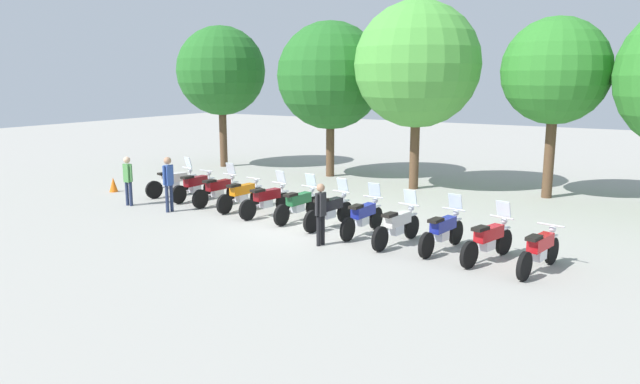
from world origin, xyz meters
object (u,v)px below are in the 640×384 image
at_px(motorcycle_9, 443,231).
at_px(person_1, 321,210).
at_px(motorcycle_1, 195,186).
at_px(tree_3, 556,72).
at_px(motorcycle_4, 267,199).
at_px(motorcycle_0, 174,182).
at_px(person_0, 168,180).
at_px(tree_1, 330,76).
at_px(tree_2, 417,65).
at_px(traffic_cone, 113,185).
at_px(motorcycle_11, 540,250).
at_px(motorcycle_6, 330,210).
at_px(tree_0, 221,71).
at_px(motorcycle_3, 242,195).
at_px(motorcycle_5, 299,204).
at_px(motorcycle_2, 218,189).
at_px(motorcycle_7, 363,216).
at_px(motorcycle_8, 397,225).
at_px(person_2, 128,177).
at_px(motorcycle_10, 488,240).

height_order(motorcycle_9, person_1, person_1).
xyz_separation_m(motorcycle_1, tree_3, (10.59, 6.86, 3.97)).
height_order(motorcycle_4, tree_3, tree_3).
distance_m(motorcycle_0, person_0, 2.79).
bearing_deg(tree_1, tree_2, -11.27).
xyz_separation_m(motorcycle_1, traffic_cone, (-3.69, -0.52, -0.23)).
relative_size(motorcycle_1, motorcycle_11, 1.01).
height_order(motorcycle_1, motorcycle_6, motorcycle_6).
bearing_deg(tree_3, tree_0, -179.25).
bearing_deg(traffic_cone, motorcycle_4, -1.21).
height_order(motorcycle_3, person_1, person_1).
height_order(motorcycle_5, motorcycle_11, motorcycle_5).
bearing_deg(motorcycle_4, motorcycle_3, 87.76).
xyz_separation_m(motorcycle_2, motorcycle_7, (6.03, -0.95, 0.00)).
distance_m(motorcycle_0, tree_0, 8.26).
height_order(person_0, tree_3, tree_3).
distance_m(motorcycle_8, person_2, 9.71).
height_order(motorcycle_7, tree_2, tree_2).
height_order(motorcycle_10, person_1, person_1).
distance_m(motorcycle_1, motorcycle_8, 8.59).
bearing_deg(motorcycle_1, motorcycle_9, -96.58).
xyz_separation_m(person_0, tree_2, (5.18, 7.88, 3.67)).
xyz_separation_m(motorcycle_8, tree_0, (-12.78, 8.20, 4.03)).
bearing_deg(motorcycle_0, tree_3, -44.82).
bearing_deg(motorcycle_2, traffic_cone, 99.79).
height_order(motorcycle_0, person_0, person_0).
bearing_deg(traffic_cone, motorcycle_1, 8.00).
bearing_deg(tree_2, motorcycle_1, -134.02).
bearing_deg(motorcycle_8, tree_3, -6.58).
distance_m(tree_0, tree_3, 14.93).
xyz_separation_m(motorcycle_7, tree_3, (3.35, 7.99, 3.96)).
xyz_separation_m(motorcycle_6, person_1, (0.76, -1.75, 0.43)).
distance_m(motorcycle_3, tree_2, 8.39).
xyz_separation_m(motorcycle_4, tree_3, (6.97, 7.53, 3.96)).
relative_size(person_0, tree_2, 0.25).
bearing_deg(traffic_cone, person_0, -17.54).
xyz_separation_m(person_0, tree_0, (-4.95, 8.54, 3.49)).
bearing_deg(tree_2, motorcycle_0, -140.17).
xyz_separation_m(motorcycle_0, tree_3, (11.79, 6.69, 3.96)).
relative_size(motorcycle_7, traffic_cone, 3.99).
bearing_deg(motorcycle_5, tree_3, -32.77).
bearing_deg(motorcycle_0, tree_1, -6.59).
relative_size(motorcycle_4, person_0, 1.21).
relative_size(motorcycle_0, motorcycle_2, 0.98).
xyz_separation_m(motorcycle_8, motorcycle_9, (1.21, 0.06, 0.00)).
xyz_separation_m(motorcycle_6, traffic_cone, (-9.73, 0.39, -0.24)).
height_order(motorcycle_0, motorcycle_7, same).
xyz_separation_m(motorcycle_3, person_1, (4.38, -2.25, 0.44)).
bearing_deg(tree_2, motorcycle_2, -126.59).
bearing_deg(tree_3, motorcycle_11, -80.47).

